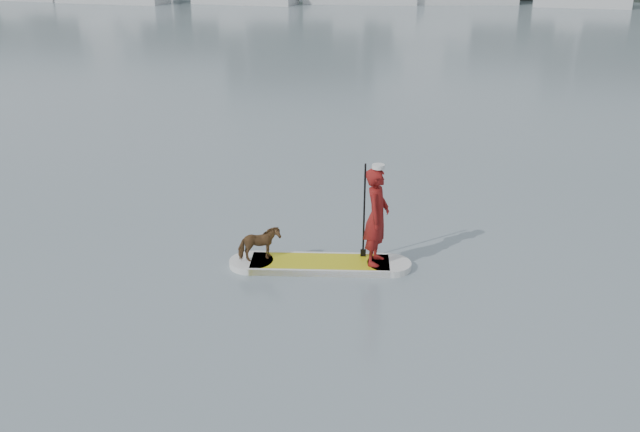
# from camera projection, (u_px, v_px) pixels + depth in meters

# --- Properties ---
(ground) EXTENTS (140.00, 140.00, 0.00)m
(ground) POSITION_uv_depth(u_px,v_px,m) (379.00, 198.00, 16.27)
(ground) COLOR slate
(ground) RESTS_ON ground
(paddleboard) EXTENTS (3.29, 1.00, 0.12)m
(paddleboard) POSITION_uv_depth(u_px,v_px,m) (320.00, 264.00, 12.89)
(paddleboard) COLOR gold
(paddleboard) RESTS_ON ground
(paddler) EXTENTS (0.52, 0.71, 1.77)m
(paddler) POSITION_uv_depth(u_px,v_px,m) (377.00, 217.00, 12.50)
(paddler) COLOR maroon
(paddler) RESTS_ON paddleboard
(white_cap) EXTENTS (0.22, 0.22, 0.07)m
(white_cap) POSITION_uv_depth(u_px,v_px,m) (378.00, 167.00, 12.15)
(white_cap) COLOR silver
(white_cap) RESTS_ON paddler
(dog) EXTENTS (0.82, 0.66, 0.63)m
(dog) POSITION_uv_depth(u_px,v_px,m) (259.00, 244.00, 12.80)
(dog) COLOR brown
(dog) RESTS_ON paddleboard
(paddle) EXTENTS (0.10, 0.30, 2.00)m
(paddle) POSITION_uv_depth(u_px,v_px,m) (364.00, 222.00, 12.81)
(paddle) COLOR black
(paddle) RESTS_ON ground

